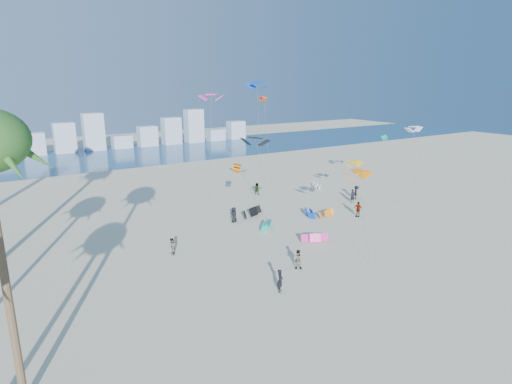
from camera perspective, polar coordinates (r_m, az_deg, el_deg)
ground at (r=31.46m, az=11.54°, el=-15.09°), size 220.00×220.00×0.00m
ocean at (r=94.57m, az=-20.26°, el=4.39°), size 220.00×220.00×0.00m
kitesurfer_near at (r=32.70m, az=3.26°, el=-11.79°), size 0.76×0.78×1.81m
kitesurfer_mid at (r=36.57m, az=5.60°, el=-8.96°), size 1.03×1.02×1.68m
kitesurfers_far at (r=52.83m, az=5.62°, el=-1.40°), size 28.96×16.20×1.86m
grounded_kites at (r=49.28m, az=4.78°, el=-3.09°), size 18.33×19.26×1.07m
flying_kites at (r=50.72m, az=5.30°, el=8.51°), size 26.55×29.14×15.88m
distant_skyline at (r=103.62m, az=-22.29°, el=6.77°), size 85.00×3.00×8.40m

